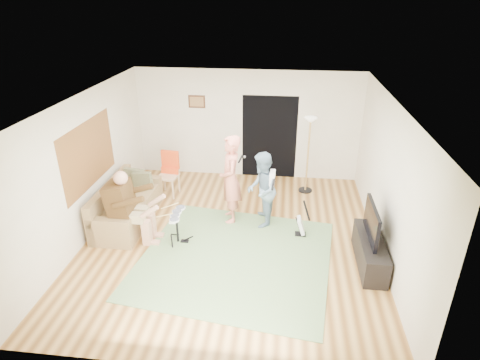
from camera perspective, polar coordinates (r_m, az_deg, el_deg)
name	(u,v)px	position (r m, az deg, el deg)	size (l,w,h in m)	color
floor	(231,238)	(7.86, -1.22, -8.30)	(6.00, 6.00, 0.00)	brown
walls	(231,175)	(7.20, -1.32, 0.67)	(5.50, 6.00, 2.70)	silver
ceiling	(230,101)	(6.75, -1.43, 11.14)	(6.00, 6.00, 0.00)	white
window_blinds	(89,154)	(8.12, -20.71, 3.44)	(2.05, 2.05, 0.00)	brown
doorway	(269,137)	(10.04, 4.20, 6.05)	(2.10, 2.10, 0.00)	black
picture_frame	(197,102)	(10.02, -6.17, 11.02)	(0.42, 0.03, 0.32)	#3F2314
area_rug	(235,258)	(7.34, -0.67, -10.98)	(3.30, 3.17, 0.02)	#5C7D4C
sofa	(124,209)	(8.64, -16.12, -3.93)	(0.85, 2.06, 0.83)	olive
drummer	(132,214)	(7.83, -15.17, -4.68)	(0.93, 0.52, 1.42)	#492F14
drum_kit	(177,229)	(7.70, -8.92, -6.91)	(0.35, 0.63, 0.65)	black
singer	(231,180)	(8.05, -1.35, 0.07)	(0.67, 0.44, 1.84)	#D7725D
microphone	(240,159)	(7.84, 0.07, 3.00)	(0.06, 0.06, 0.24)	black
guitarist	(262,190)	(7.96, 3.12, -1.41)	(0.75, 0.59, 1.55)	#6D8A9F
guitar_held	(272,178)	(7.83, 4.62, 0.34)	(0.12, 0.60, 0.26)	white
guitar_spare	(301,225)	(7.93, 8.72, -6.40)	(0.28, 0.25, 0.77)	black
torchiere_lamp	(309,142)	(9.27, 9.78, 5.37)	(0.32, 0.32, 1.81)	black
dining_chair	(169,180)	(9.48, -10.10, 0.05)	(0.49, 0.51, 1.03)	tan
tv_cabinet	(370,252)	(7.42, 17.99, -9.70)	(0.40, 1.40, 0.50)	black
television	(372,222)	(7.09, 18.24, -5.71)	(0.06, 0.99, 0.59)	black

